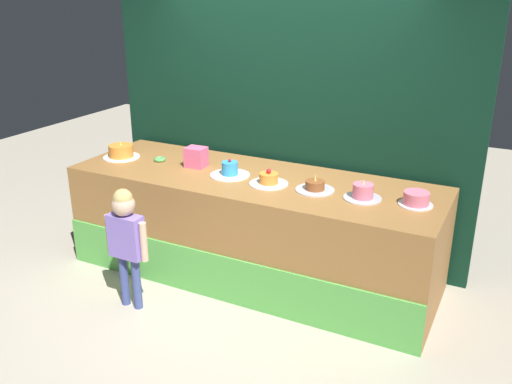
% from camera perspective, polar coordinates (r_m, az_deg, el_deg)
% --- Properties ---
extents(ground_plane, '(12.00, 12.00, 0.00)m').
position_cam_1_polar(ground_plane, '(4.78, -3.32, -11.12)').
color(ground_plane, '#BCB29E').
extents(stage_platform, '(3.29, 1.09, 0.94)m').
position_cam_1_polar(stage_platform, '(4.97, -0.34, -3.63)').
color(stage_platform, '#9E6B38').
rests_on(stage_platform, ground_plane).
extents(curtain_backdrop, '(3.61, 0.08, 3.05)m').
position_cam_1_polar(curtain_backdrop, '(5.20, 2.94, 9.72)').
color(curtain_backdrop, black).
rests_on(curtain_backdrop, ground_plane).
extents(child_figure, '(0.40, 0.18, 1.04)m').
position_cam_1_polar(child_figure, '(4.50, -13.32, -4.10)').
color(child_figure, '#3F4C8C').
rests_on(child_figure, ground_plane).
extents(pink_box, '(0.19, 0.16, 0.18)m').
position_cam_1_polar(pink_box, '(5.08, -6.22, 3.62)').
color(pink_box, '#F06290').
rests_on(pink_box, stage_platform).
extents(donut, '(0.11, 0.11, 0.04)m').
position_cam_1_polar(donut, '(5.31, -9.93, 3.35)').
color(donut, '#59B259').
rests_on(donut, stage_platform).
extents(cake_far_left, '(0.35, 0.35, 0.16)m').
position_cam_1_polar(cake_far_left, '(5.48, -13.79, 4.06)').
color(cake_far_left, white).
rests_on(cake_far_left, stage_platform).
extents(cake_left, '(0.35, 0.35, 0.15)m').
position_cam_1_polar(cake_left, '(4.83, -2.72, 2.23)').
color(cake_left, white).
rests_on(cake_left, stage_platform).
extents(cake_center_left, '(0.33, 0.33, 0.14)m').
position_cam_1_polar(cake_center_left, '(4.62, 1.32, 1.27)').
color(cake_center_left, silver).
rests_on(cake_center_left, stage_platform).
extents(cake_center_right, '(0.32, 0.32, 0.14)m').
position_cam_1_polar(cake_center_right, '(4.50, 6.12, 0.55)').
color(cake_center_right, silver).
rests_on(cake_center_right, stage_platform).
extents(cake_right, '(0.30, 0.30, 0.16)m').
position_cam_1_polar(cake_right, '(4.38, 11.00, -0.05)').
color(cake_right, silver).
rests_on(cake_right, stage_platform).
extents(cake_far_right, '(0.26, 0.26, 0.11)m').
position_cam_1_polar(cake_far_right, '(4.35, 16.24, -0.70)').
color(cake_far_right, silver).
rests_on(cake_far_right, stage_platform).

